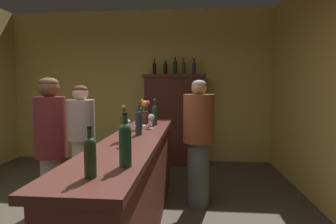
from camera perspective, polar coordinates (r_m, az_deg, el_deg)
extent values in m
cube|color=tan|center=(5.50, -6.08, 5.37)|extent=(5.34, 0.12, 3.00)
cube|color=#5F2A22|center=(2.82, -6.90, -15.69)|extent=(0.46, 2.86, 0.95)
cube|color=#532922|center=(2.68, -7.01, -5.67)|extent=(0.52, 2.98, 0.05)
cube|color=#421E17|center=(5.13, 1.32, -1.70)|extent=(1.09, 0.40, 1.72)
cube|color=#481F10|center=(5.10, 1.34, 7.61)|extent=(1.17, 0.46, 0.06)
cylinder|color=#123D1F|center=(3.11, -6.12, -1.68)|extent=(0.07, 0.07, 0.22)
sphere|color=#123D1F|center=(3.10, -6.14, 0.29)|extent=(0.07, 0.07, 0.07)
cylinder|color=#123D1F|center=(3.10, -6.14, 0.96)|extent=(0.02, 0.02, 0.07)
cylinder|color=black|center=(3.09, -6.15, 1.78)|extent=(0.03, 0.03, 0.02)
cylinder|color=#212B3B|center=(2.73, -6.28, -2.64)|extent=(0.07, 0.07, 0.22)
sphere|color=#212B3B|center=(2.72, -6.30, -0.39)|extent=(0.07, 0.07, 0.07)
cylinder|color=#212B3B|center=(2.72, -6.31, 0.45)|extent=(0.02, 0.02, 0.08)
cylinder|color=red|center=(2.71, -6.32, 1.45)|extent=(0.02, 0.02, 0.02)
cylinder|color=#2D4C27|center=(1.50, -16.21, -9.88)|extent=(0.07, 0.07, 0.18)
sphere|color=#2D4C27|center=(1.48, -16.30, -6.45)|extent=(0.07, 0.07, 0.07)
cylinder|color=#2D4C27|center=(1.48, -16.34, -4.96)|extent=(0.02, 0.02, 0.08)
cylinder|color=black|center=(1.47, -16.38, -3.14)|extent=(0.03, 0.03, 0.02)
cylinder|color=#225134|center=(1.65, -9.08, -7.63)|extent=(0.08, 0.08, 0.23)
sphere|color=#225134|center=(1.63, -9.13, -3.77)|extent=(0.08, 0.08, 0.08)
cylinder|color=#225134|center=(1.63, -9.16, -2.21)|extent=(0.03, 0.03, 0.09)
cylinder|color=black|center=(1.62, -9.18, -0.36)|extent=(0.03, 0.03, 0.02)
cylinder|color=#1A3524|center=(3.43, -2.84, -0.96)|extent=(0.06, 0.06, 0.22)
sphere|color=#1A3524|center=(3.42, -2.85, 0.90)|extent=(0.06, 0.06, 0.06)
cylinder|color=#1A3524|center=(3.41, -2.85, 1.72)|extent=(0.02, 0.02, 0.10)
cylinder|color=gold|center=(3.41, -2.86, 2.67)|extent=(0.03, 0.03, 0.02)
cylinder|color=#4D3515|center=(2.45, -9.31, -3.56)|extent=(0.07, 0.07, 0.22)
sphere|color=#4D3515|center=(2.44, -9.34, -1.05)|extent=(0.07, 0.07, 0.07)
cylinder|color=#4D3515|center=(2.44, -9.36, -0.06)|extent=(0.03, 0.03, 0.08)
cylinder|color=gold|center=(2.43, -9.37, 1.12)|extent=(0.03, 0.03, 0.02)
cylinder|color=white|center=(2.93, -8.61, -4.23)|extent=(0.07, 0.07, 0.00)
cylinder|color=white|center=(2.92, -8.62, -3.44)|extent=(0.01, 0.01, 0.08)
ellipsoid|color=white|center=(2.91, -8.64, -2.12)|extent=(0.06, 0.06, 0.06)
cylinder|color=white|center=(3.18, -3.57, -3.45)|extent=(0.07, 0.07, 0.00)
cylinder|color=white|center=(3.17, -3.58, -2.63)|extent=(0.01, 0.01, 0.09)
ellipsoid|color=white|center=(3.16, -3.58, -1.14)|extent=(0.08, 0.08, 0.08)
ellipsoid|color=maroon|center=(3.16, -3.58, -1.54)|extent=(0.06, 0.06, 0.03)
cylinder|color=white|center=(2.26, -8.96, -7.06)|extent=(0.07, 0.07, 0.00)
cylinder|color=white|center=(2.25, -8.97, -5.94)|extent=(0.01, 0.01, 0.09)
ellipsoid|color=white|center=(2.23, -9.00, -3.93)|extent=(0.06, 0.06, 0.07)
ellipsoid|color=maroon|center=(2.24, -8.99, -4.45)|extent=(0.05, 0.05, 0.03)
cylinder|color=#532920|center=(3.57, -5.13, -1.23)|extent=(0.12, 0.12, 0.16)
cylinder|color=#38602D|center=(3.55, -4.38, 0.47)|extent=(0.01, 0.01, 0.18)
sphere|color=#D44282|center=(3.54, -4.39, 1.94)|extent=(0.06, 0.06, 0.06)
cylinder|color=#38602D|center=(3.60, -4.66, 0.40)|extent=(0.01, 0.01, 0.16)
sphere|color=gold|center=(3.60, -4.67, 1.71)|extent=(0.06, 0.06, 0.06)
cylinder|color=#38602D|center=(3.59, -5.44, 0.28)|extent=(0.01, 0.01, 0.15)
sphere|color=red|center=(3.58, -5.45, 1.51)|extent=(0.05, 0.05, 0.05)
cylinder|color=#38602D|center=(3.56, -5.54, 0.70)|extent=(0.01, 0.01, 0.21)
sphere|color=orange|center=(3.55, -5.55, 2.39)|extent=(0.04, 0.04, 0.04)
cylinder|color=#38602D|center=(3.54, -5.01, 0.41)|extent=(0.01, 0.01, 0.18)
sphere|color=gold|center=(3.53, -5.03, 1.84)|extent=(0.07, 0.07, 0.07)
cylinder|color=white|center=(3.36, -6.02, -2.93)|extent=(0.15, 0.15, 0.01)
cylinder|color=black|center=(5.14, -2.90, 9.00)|extent=(0.07, 0.07, 0.19)
sphere|color=black|center=(5.15, -2.91, 10.08)|extent=(0.07, 0.07, 0.07)
cylinder|color=black|center=(5.16, -2.91, 10.61)|extent=(0.02, 0.02, 0.10)
cylinder|color=black|center=(5.16, -2.91, 11.23)|extent=(0.03, 0.03, 0.02)
cylinder|color=black|center=(5.12, -0.56, 9.00)|extent=(0.08, 0.08, 0.19)
sphere|color=black|center=(5.13, -0.56, 10.06)|extent=(0.08, 0.08, 0.08)
cylinder|color=black|center=(5.13, -0.56, 10.48)|extent=(0.03, 0.03, 0.08)
cylinder|color=gold|center=(5.14, -0.56, 10.99)|extent=(0.03, 0.03, 0.02)
cylinder|color=#163125|center=(5.11, 1.55, 9.18)|extent=(0.08, 0.08, 0.22)
sphere|color=#163125|center=(5.12, 1.55, 10.41)|extent=(0.08, 0.08, 0.08)
cylinder|color=#163125|center=(5.12, 1.55, 10.94)|extent=(0.03, 0.03, 0.10)
cylinder|color=#B3191A|center=(5.13, 1.55, 11.56)|extent=(0.03, 0.03, 0.02)
cylinder|color=#492C1E|center=(5.10, 3.40, 9.15)|extent=(0.06, 0.06, 0.21)
sphere|color=#492C1E|center=(5.11, 3.40, 10.34)|extent=(0.06, 0.06, 0.06)
cylinder|color=#492C1E|center=(5.11, 3.40, 10.79)|extent=(0.02, 0.02, 0.08)
cylinder|color=black|center=(5.12, 3.41, 11.33)|extent=(0.02, 0.02, 0.02)
cylinder|color=#232533|center=(5.10, 5.56, 9.02)|extent=(0.07, 0.07, 0.19)
sphere|color=#232533|center=(5.11, 5.57, 10.10)|extent=(0.07, 0.07, 0.07)
cylinder|color=#232533|center=(5.11, 5.57, 10.63)|extent=(0.03, 0.03, 0.09)
cylinder|color=black|center=(5.12, 5.58, 11.25)|extent=(0.03, 0.03, 0.02)
cylinder|color=#AFA98C|center=(3.99, -17.74, -11.00)|extent=(0.27, 0.27, 0.76)
cylinder|color=#A28F85|center=(3.86, -18.01, -1.60)|extent=(0.37, 0.37, 0.55)
sphere|color=#DEA493|center=(3.84, -18.16, 3.88)|extent=(0.21, 0.21, 0.21)
ellipsoid|color=#523116|center=(3.84, -18.18, 4.58)|extent=(0.20, 0.20, 0.11)
cylinder|color=#9A9992|center=(3.05, -23.25, -16.01)|extent=(0.22, 0.22, 0.79)
cylinder|color=maroon|center=(2.87, -23.74, -2.96)|extent=(0.30, 0.30, 0.60)
sphere|color=brown|center=(2.85, -24.03, 4.75)|extent=(0.20, 0.20, 0.20)
ellipsoid|color=#55341C|center=(2.85, -24.06, 5.64)|extent=(0.19, 0.19, 0.11)
cylinder|color=#515D56|center=(3.44, 6.43, -12.99)|extent=(0.27, 0.27, 0.81)
cylinder|color=brown|center=(3.30, 6.55, -1.36)|extent=(0.38, 0.38, 0.59)
sphere|color=tan|center=(3.27, 6.62, 5.20)|extent=(0.18, 0.18, 0.18)
ellipsoid|color=#B4A3A3|center=(3.27, 6.63, 5.91)|extent=(0.17, 0.17, 0.10)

